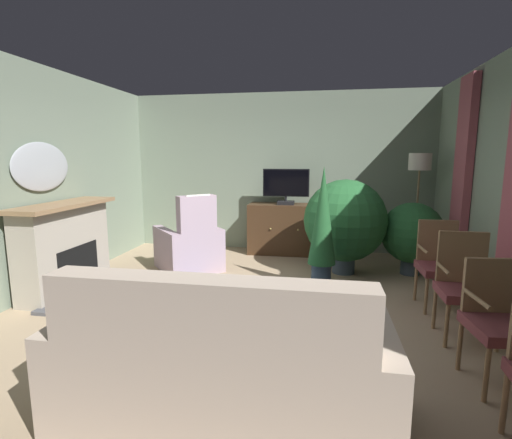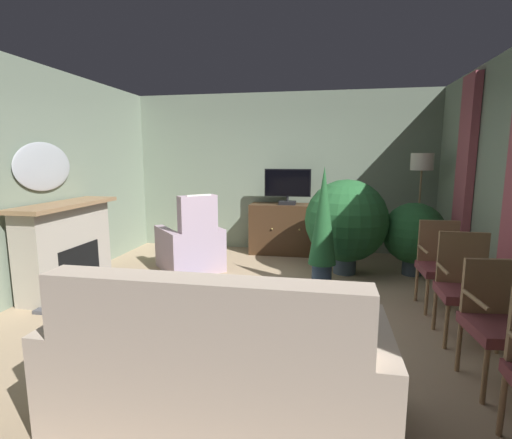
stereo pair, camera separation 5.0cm
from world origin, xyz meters
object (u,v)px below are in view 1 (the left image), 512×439
object	(u,v)px
tv_cabinet	(286,230)
side_chair_nearest_door	(465,283)
armchair_beside_cabinet	(190,247)
coffee_table	(245,303)
folded_newspaper	(257,300)
potted_plant_small_fern_corner	(323,224)
floor_lamp	(419,176)
side_chair_far_end	(440,262)
potted_plant_on_hearth_side	(345,221)
fireplace	(67,250)
potted_plant_leafy_by_curtain	(412,234)
side_chair_tucked_against_wall	(501,318)
wall_mirror_oval	(42,167)
sofa_floral	(222,372)
television	(286,186)
tv_remote	(225,292)
cat	(153,291)

from	to	relation	value
tv_cabinet	side_chair_nearest_door	world-z (taller)	side_chair_nearest_door
armchair_beside_cabinet	side_chair_nearest_door	distance (m)	3.63
coffee_table	armchair_beside_cabinet	world-z (taller)	armchair_beside_cabinet
coffee_table	folded_newspaper	size ratio (longest dim) A/B	3.08
tv_cabinet	potted_plant_small_fern_corner	bearing A→B (deg)	-71.33
side_chair_nearest_door	floor_lamp	size ratio (longest dim) A/B	0.57
side_chair_far_end	potted_plant_on_hearth_side	world-z (taller)	potted_plant_on_hearth_side
fireplace	potted_plant_leafy_by_curtain	bearing A→B (deg)	18.20
side_chair_tucked_against_wall	potted_plant_small_fern_corner	bearing A→B (deg)	126.70
wall_mirror_oval	tv_cabinet	world-z (taller)	wall_mirror_oval
sofa_floral	potted_plant_small_fern_corner	size ratio (longest dim) A/B	1.32
folded_newspaper	side_chair_nearest_door	xyz separation A→B (m)	(1.88, 0.48, 0.10)
television	coffee_table	xyz separation A→B (m)	(-0.05, -3.26, -0.83)
television	tv_remote	xyz separation A→B (m)	(-0.26, -3.15, -0.77)
tv_cabinet	coffee_table	distance (m)	3.32
folded_newspaper	sofa_floral	xyz separation A→B (m)	(-0.04, -1.06, -0.07)
coffee_table	folded_newspaper	bearing A→B (deg)	-11.09
fireplace	side_chair_nearest_door	size ratio (longest dim) A/B	1.60
side_chair_tucked_against_wall	cat	xyz separation A→B (m)	(-3.25, 1.09, -0.39)
folded_newspaper	tv_cabinet	bearing A→B (deg)	74.12
sofa_floral	potted_plant_small_fern_corner	xyz separation A→B (m)	(0.61, 2.55, 0.52)
wall_mirror_oval	side_chair_tucked_against_wall	distance (m)	4.98
armchair_beside_cabinet	floor_lamp	size ratio (longest dim) A/B	0.69
tv_remote	armchair_beside_cabinet	distance (m)	2.22
tv_cabinet	potted_plant_small_fern_corner	xyz separation A→B (m)	(0.62, -1.85, 0.45)
armchair_beside_cabinet	potted_plant_on_hearth_side	distance (m)	2.31
tv_cabinet	folded_newspaper	bearing A→B (deg)	-88.97
potted_plant_small_fern_corner	cat	xyz separation A→B (m)	(-1.94, -0.66, -0.75)
coffee_table	folded_newspaper	distance (m)	0.12
armchair_beside_cabinet	potted_plant_on_hearth_side	bearing A→B (deg)	6.41
side_chair_far_end	potted_plant_on_hearth_side	bearing A→B (deg)	131.80
sofa_floral	armchair_beside_cabinet	bearing A→B (deg)	112.93
wall_mirror_oval	potted_plant_small_fern_corner	world-z (taller)	wall_mirror_oval
armchair_beside_cabinet	floor_lamp	world-z (taller)	floor_lamp
sofa_floral	folded_newspaper	bearing A→B (deg)	87.83
potted_plant_leafy_by_curtain	floor_lamp	size ratio (longest dim) A/B	0.60
tv_cabinet	side_chair_tucked_against_wall	world-z (taller)	side_chair_tucked_against_wall
side_chair_nearest_door	television	bearing A→B (deg)	124.62
tv_remote	cat	distance (m)	1.30
tv_remote	potted_plant_on_hearth_side	size ratio (longest dim) A/B	0.12
side_chair_far_end	potted_plant_on_hearth_side	xyz separation A→B (m)	(-0.99, 1.11, 0.25)
coffee_table	side_chair_far_end	distance (m)	2.33
tv_cabinet	potted_plant_on_hearth_side	xyz separation A→B (m)	(0.94, -0.99, 0.35)
television	cat	xyz separation A→B (m)	(-1.32, -2.45, -1.08)
television	armchair_beside_cabinet	xyz separation A→B (m)	(-1.31, -1.19, -0.85)
side_chair_far_end	fireplace	bearing A→B (deg)	-176.76
fireplace	side_chair_far_end	size ratio (longest dim) A/B	1.63
tv_remote	armchair_beside_cabinet	bearing A→B (deg)	53.35
armchair_beside_cabinet	side_chair_tucked_against_wall	bearing A→B (deg)	-35.99
tv_cabinet	side_chair_tucked_against_wall	size ratio (longest dim) A/B	1.40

